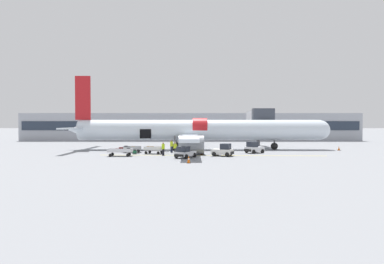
{
  "coord_description": "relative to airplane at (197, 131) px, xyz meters",
  "views": [
    {
      "loc": [
        0.34,
        -46.69,
        4.07
      ],
      "look_at": [
        0.21,
        2.64,
        2.84
      ],
      "focal_mm": 32.0,
      "sensor_mm": 36.0,
      "label": 1
    }
  ],
  "objects": [
    {
      "name": "ground_crew_supervisor",
      "position": [
        -2.87,
        -7.6,
        -2.1
      ],
      "size": [
        0.53,
        0.47,
        1.56
      ],
      "color": "#2D2D33",
      "rests_on": "ground_plane"
    },
    {
      "name": "ground_plane",
      "position": [
        -0.97,
        -6.48,
        -2.92
      ],
      "size": [
        500.0,
        500.0,
        0.0
      ],
      "primitive_type": "plane",
      "color": "gray"
    },
    {
      "name": "ground_crew_loader_b",
      "position": [
        -3.51,
        -5.19,
        -1.99
      ],
      "size": [
        0.53,
        0.6,
        1.77
      ],
      "color": "#1E2338",
      "rests_on": "ground_plane"
    },
    {
      "name": "safety_cone_engine_left",
      "position": [
        -0.97,
        -18.19,
        -2.55
      ],
      "size": [
        0.45,
        0.45,
        0.78
      ],
      "color": "black",
      "rests_on": "ground_plane"
    },
    {
      "name": "apron_marking_line",
      "position": [
        1.89,
        -9.78,
        -2.91
      ],
      "size": [
        28.83,
        1.36,
        0.01
      ],
      "color": "yellow",
      "rests_on": "ground_plane"
    },
    {
      "name": "baggage_tug_mid",
      "position": [
        3.26,
        -10.58,
        -2.25
      ],
      "size": [
        2.95,
        2.53,
        1.57
      ],
      "color": "silver",
      "rests_on": "ground_plane"
    },
    {
      "name": "terminal_strip",
      "position": [
        -0.97,
        30.78,
        0.31
      ],
      "size": [
        79.16,
        11.09,
        6.46
      ],
      "color": "#9EA3AD",
      "rests_on": "ground_plane"
    },
    {
      "name": "jet_bridge_stub",
      "position": [
        10.9,
        5.4,
        1.95
      ],
      "size": [
        3.46,
        9.55,
        6.5
      ],
      "color": "#4C4C51",
      "rests_on": "ground_plane"
    },
    {
      "name": "ground_crew_driver",
      "position": [
        -1.52,
        -4.67,
        -2.07
      ],
      "size": [
        0.49,
        0.54,
        1.61
      ],
      "color": "black",
      "rests_on": "ground_plane"
    },
    {
      "name": "airplane",
      "position": [
        0.0,
        0.0,
        0.0
      ],
      "size": [
        40.82,
        34.18,
        11.45
      ],
      "color": "silver",
      "rests_on": "ground_plane"
    },
    {
      "name": "safety_cone_wingtip",
      "position": [
        0.65,
        -8.69,
        -2.63
      ],
      "size": [
        0.59,
        0.59,
        0.62
      ],
      "color": "black",
      "rests_on": "ground_plane"
    },
    {
      "name": "baggage_cart_empty",
      "position": [
        -9.46,
        -10.68,
        -2.38
      ],
      "size": [
        3.97,
        1.95,
        1.12
      ],
      "color": "silver",
      "rests_on": "ground_plane"
    },
    {
      "name": "baggage_cart_loading",
      "position": [
        -5.75,
        -7.46,
        -2.41
      ],
      "size": [
        3.42,
        2.2,
        1.02
      ],
      "color": "silver",
      "rests_on": "ground_plane"
    },
    {
      "name": "baggage_cart_queued",
      "position": [
        -9.07,
        -5.25,
        -2.46
      ],
      "size": [
        3.54,
        2.25,
        0.98
      ],
      "color": "#999BA0",
      "rests_on": "ground_plane"
    },
    {
      "name": "ground_crew_loader_a",
      "position": [
        -4.31,
        -9.63,
        -2.03
      ],
      "size": [
        0.52,
        0.56,
        1.68
      ],
      "color": "black",
      "rests_on": "ground_plane"
    },
    {
      "name": "suitcase_on_tarmac_upright",
      "position": [
        -8.24,
        -7.92,
        -2.67
      ],
      "size": [
        0.5,
        0.26,
        0.6
      ],
      "color": "#14472D",
      "rests_on": "ground_plane"
    },
    {
      "name": "safety_cone_nose",
      "position": [
        21.6,
        -1.59,
        -2.62
      ],
      "size": [
        0.52,
        0.52,
        0.64
      ],
      "color": "black",
      "rests_on": "ground_plane"
    },
    {
      "name": "baggage_tug_lead",
      "position": [
        7.89,
        -6.22,
        -2.26
      ],
      "size": [
        2.81,
        2.6,
        1.55
      ],
      "color": "silver",
      "rests_on": "ground_plane"
    },
    {
      "name": "baggage_tug_rear",
      "position": [
        -1.47,
        -12.82,
        -2.32
      ],
      "size": [
        2.66,
        3.3,
        1.37
      ],
      "color": "silver",
      "rests_on": "ground_plane"
    }
  ]
}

